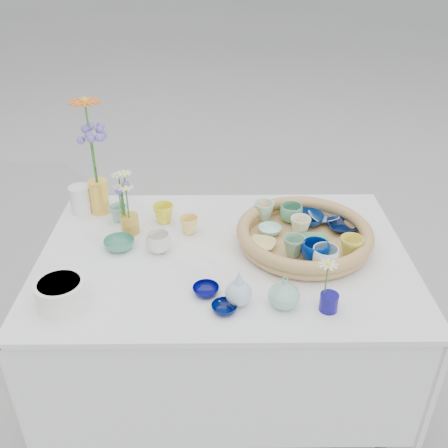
{
  "coord_description": "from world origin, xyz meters",
  "views": [
    {
      "loc": [
        -0.01,
        -1.42,
        1.73
      ],
      "look_at": [
        0.0,
        0.02,
        0.87
      ],
      "focal_mm": 40.0,
      "sensor_mm": 36.0,
      "label": 1
    }
  ],
  "objects_px": {
    "bud_vase_seafoam": "(284,292)",
    "wicker_tray": "(304,235)",
    "tall_vase_yellow": "(99,196)",
    "display_table": "(224,403)"
  },
  "relations": [
    {
      "from": "bud_vase_seafoam",
      "to": "wicker_tray",
      "type": "bearing_deg",
      "value": 71.69
    },
    {
      "from": "wicker_tray",
      "to": "bud_vase_seafoam",
      "type": "distance_m",
      "value": 0.34
    },
    {
      "from": "bud_vase_seafoam",
      "to": "tall_vase_yellow",
      "type": "bearing_deg",
      "value": 138.86
    },
    {
      "from": "wicker_tray",
      "to": "tall_vase_yellow",
      "type": "height_order",
      "value": "tall_vase_yellow"
    },
    {
      "from": "wicker_tray",
      "to": "tall_vase_yellow",
      "type": "distance_m",
      "value": 0.8
    },
    {
      "from": "tall_vase_yellow",
      "to": "wicker_tray",
      "type": "bearing_deg",
      "value": -17.87
    },
    {
      "from": "display_table",
      "to": "tall_vase_yellow",
      "type": "height_order",
      "value": "tall_vase_yellow"
    },
    {
      "from": "wicker_tray",
      "to": "tall_vase_yellow",
      "type": "xyz_separation_m",
      "value": [
        -0.76,
        0.24,
        0.03
      ]
    },
    {
      "from": "display_table",
      "to": "wicker_tray",
      "type": "xyz_separation_m",
      "value": [
        0.28,
        0.05,
        0.8
      ]
    },
    {
      "from": "display_table",
      "to": "bud_vase_seafoam",
      "type": "height_order",
      "value": "bud_vase_seafoam"
    }
  ]
}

